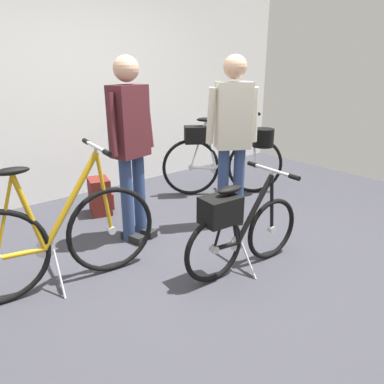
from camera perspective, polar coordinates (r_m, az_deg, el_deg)
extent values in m
plane|color=#38383F|center=(3.08, 1.38, -11.08)|extent=(6.84, 6.84, 0.00)
cube|color=white|center=(4.64, -18.63, 18.85)|extent=(6.84, 0.10, 3.17)
torus|color=black|center=(3.12, 12.39, -5.69)|extent=(0.53, 0.09, 0.53)
cylinder|color=#B7B7BC|center=(3.12, 12.39, -5.69)|extent=(0.06, 0.06, 0.06)
torus|color=black|center=(2.74, 3.48, -8.95)|extent=(0.53, 0.09, 0.53)
cylinder|color=#B7B7BC|center=(2.74, 3.48, -8.95)|extent=(0.06, 0.06, 0.06)
cylinder|color=black|center=(2.81, 5.36, -8.40)|extent=(0.24, 0.06, 0.05)
cylinder|color=black|center=(2.88, 9.81, -2.61)|extent=(0.37, 0.07, 0.52)
cylinder|color=black|center=(2.76, 6.58, -4.11)|extent=(0.14, 0.05, 0.45)
cylinder|color=black|center=(2.81, 5.36, -8.40)|extent=(0.23, 0.05, 0.04)
cylinder|color=black|center=(3.01, 12.40, -1.69)|extent=(0.08, 0.04, 0.48)
cylinder|color=black|center=(2.68, 4.71, -4.56)|extent=(0.16, 0.04, 0.43)
ellipsoid|color=black|center=(2.64, 5.98, 0.39)|extent=(0.23, 0.11, 0.05)
cylinder|color=#B7B7BC|center=(2.91, 12.44, 2.96)|extent=(0.03, 0.03, 0.04)
cylinder|color=#B7B7BC|center=(2.90, 12.47, 3.34)|extent=(0.06, 0.44, 0.03)
cylinder|color=black|center=(2.77, 15.78, 2.24)|extent=(0.04, 0.09, 0.04)
cylinder|color=black|center=(3.05, 9.47, 4.32)|extent=(0.04, 0.09, 0.04)
cylinder|color=#B7B7BC|center=(2.88, 7.15, -7.87)|extent=(0.14, 0.03, 0.14)
cylinder|color=#B7B7BC|center=(2.91, 8.87, -10.60)|extent=(0.03, 0.19, 0.25)
cube|color=black|center=(2.64, 4.45, -2.82)|extent=(0.30, 0.22, 0.20)
torus|color=black|center=(2.90, -12.51, -5.85)|extent=(0.70, 0.12, 0.70)
cylinder|color=#B7B7BC|center=(2.90, -12.51, -5.85)|extent=(0.07, 0.06, 0.06)
cylinder|color=#BF8C14|center=(2.78, -25.15, -8.75)|extent=(0.31, 0.07, 0.05)
cylinder|color=#BF8C14|center=(2.71, -18.49, -1.28)|extent=(0.47, 0.10, 0.67)
cylinder|color=#BF8C14|center=(2.68, -24.16, -3.10)|extent=(0.17, 0.06, 0.58)
cylinder|color=#BF8C14|center=(2.78, -25.15, -8.75)|extent=(0.31, 0.06, 0.04)
cylinder|color=#BF8C14|center=(2.78, -13.59, -0.15)|extent=(0.10, 0.04, 0.63)
cylinder|color=#BF8C14|center=(2.66, -27.38, -3.54)|extent=(0.20, 0.04, 0.56)
ellipsoid|color=black|center=(2.58, -26.49, 2.94)|extent=(0.23, 0.12, 0.05)
cylinder|color=#B7B7BC|center=(2.68, -14.81, 6.45)|extent=(0.03, 0.03, 0.04)
cylinder|color=#B7B7BC|center=(2.67, -14.85, 6.87)|extent=(0.08, 0.44, 0.03)
cylinder|color=black|center=(2.47, -13.18, 5.99)|extent=(0.05, 0.09, 0.04)
cylinder|color=black|center=(2.88, -16.28, 7.62)|extent=(0.05, 0.09, 0.04)
cylinder|color=#B7B7BC|center=(2.80, -22.05, -8.28)|extent=(0.14, 0.03, 0.14)
cylinder|color=#B7B7BC|center=(2.82, -20.08, -11.94)|extent=(0.04, 0.19, 0.32)
torus|color=black|center=(4.64, 9.86, 4.09)|extent=(0.61, 0.43, 0.71)
cylinder|color=#B7B7BC|center=(4.64, 9.86, 4.09)|extent=(0.08, 0.08, 0.06)
torus|color=black|center=(4.49, -0.18, 3.87)|extent=(0.61, 0.43, 0.71)
cylinder|color=#B7B7BC|center=(4.49, -0.18, 3.87)|extent=(0.08, 0.08, 0.06)
cylinder|color=silver|center=(4.51, 1.77, 3.82)|extent=(0.28, 0.20, 0.05)
cylinder|color=silver|center=(4.50, 6.57, 7.82)|extent=(0.42, 0.30, 0.68)
cylinder|color=silver|center=(4.46, 2.95, 7.34)|extent=(0.16, 0.12, 0.59)
cylinder|color=silver|center=(4.51, 1.77, 3.82)|extent=(0.27, 0.19, 0.04)
cylinder|color=silver|center=(4.56, 9.70, 7.93)|extent=(0.09, 0.08, 0.64)
cylinder|color=silver|center=(4.44, 0.97, 7.42)|extent=(0.18, 0.13, 0.57)
ellipsoid|color=black|center=(4.39, 2.17, 11.29)|extent=(0.23, 0.20, 0.05)
cylinder|color=#B7B7BC|center=(4.50, 9.54, 12.14)|extent=(0.03, 0.03, 0.04)
cylinder|color=#B7B7BC|center=(4.49, 9.55, 12.40)|extent=(0.27, 0.38, 0.03)
cylinder|color=black|center=(4.28, 10.32, 12.01)|extent=(0.08, 0.09, 0.04)
cylinder|color=black|center=(4.71, 8.85, 12.75)|extent=(0.08, 0.09, 0.04)
cylinder|color=#B7B7BC|center=(4.54, 3.70, 3.76)|extent=(0.12, 0.09, 0.14)
cylinder|color=#B7B7BC|center=(4.52, 4.55, 1.31)|extent=(0.12, 0.17, 0.33)
cylinder|color=black|center=(4.58, 11.11, 8.36)|extent=(0.36, 0.36, 0.22)
cube|color=black|center=(4.41, 0.66, 8.98)|extent=(0.34, 0.32, 0.20)
cylinder|color=navy|center=(3.35, -10.14, -1.30)|extent=(0.11, 0.11, 0.79)
cube|color=black|center=(3.46, -9.21, -7.07)|extent=(0.14, 0.25, 0.07)
cylinder|color=navy|center=(3.45, -8.24, -0.54)|extent=(0.11, 0.11, 0.79)
cube|color=black|center=(3.56, -7.38, -6.17)|extent=(0.14, 0.25, 0.07)
cube|color=#4C1E23|center=(3.22, -9.86, 10.83)|extent=(0.36, 0.27, 0.61)
cylinder|color=#4C1E23|center=(3.07, -12.50, 10.24)|extent=(0.10, 0.12, 0.52)
cylinder|color=#4C1E23|center=(3.36, -7.07, 11.33)|extent=(0.13, 0.12, 0.52)
sphere|color=tan|center=(3.19, -10.33, 18.52)|extent=(0.21, 0.21, 0.21)
cylinder|color=navy|center=(3.68, 7.28, 0.84)|extent=(0.11, 0.11, 0.80)
cube|color=black|center=(3.86, 6.83, -4.04)|extent=(0.20, 0.25, 0.07)
cylinder|color=navy|center=(3.64, 4.87, 0.70)|extent=(0.11, 0.11, 0.80)
cube|color=black|center=(3.81, 4.52, -4.23)|extent=(0.20, 0.25, 0.07)
cube|color=beige|center=(3.49, 6.50, 11.78)|extent=(0.38, 0.33, 0.61)
cylinder|color=beige|center=(3.57, 9.73, 11.81)|extent=(0.13, 0.11, 0.52)
cylinder|color=beige|center=(3.46, 3.02, 11.80)|extent=(0.08, 0.11, 0.52)
sphere|color=tan|center=(3.46, 6.79, 18.93)|extent=(0.22, 0.22, 0.22)
cube|color=maroon|center=(4.09, -14.28, -0.63)|extent=(0.27, 0.31, 0.40)
cube|color=maroon|center=(4.13, -12.62, -1.18)|extent=(0.08, 0.19, 0.18)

